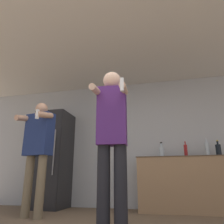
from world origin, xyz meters
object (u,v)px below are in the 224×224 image
at_px(bottle_amber_bourbon, 162,152).
at_px(bottle_tall_gin, 186,151).
at_px(bottle_red_label, 219,150).
at_px(refrigerator, 53,159).
at_px(person_woman_foreground, 112,137).
at_px(bottle_brown_liquor, 207,149).
at_px(person_man_side, 38,146).

height_order(bottle_amber_bourbon, bottle_tall_gin, bottle_tall_gin).
height_order(bottle_amber_bourbon, bottle_red_label, same).
height_order(refrigerator, person_woman_foreground, refrigerator).
distance_m(bottle_brown_liquor, bottle_amber_bourbon, 0.80).
bearing_deg(bottle_tall_gin, person_woman_foreground, -116.50).
relative_size(bottle_brown_liquor, person_woman_foreground, 0.19).
bearing_deg(bottle_amber_bourbon, bottle_brown_liquor, -0.00).
bearing_deg(person_woman_foreground, bottle_red_label, 51.66).
bearing_deg(refrigerator, bottle_amber_bourbon, 2.99).
xyz_separation_m(refrigerator, bottle_tall_gin, (2.59, 0.11, 0.10)).
relative_size(refrigerator, bottle_red_label, 6.27).
bearing_deg(bottle_amber_bourbon, bottle_red_label, -0.00).
xyz_separation_m(bottle_amber_bourbon, bottle_tall_gin, (0.43, -0.00, 0.01)).
xyz_separation_m(bottle_amber_bourbon, bottle_red_label, (0.98, -0.00, 0.00)).
height_order(bottle_amber_bourbon, person_man_side, person_man_side).
relative_size(refrigerator, bottle_amber_bourbon, 6.26).
bearing_deg(bottle_brown_liquor, bottle_tall_gin, -180.00).
bearing_deg(bottle_tall_gin, refrigerator, -177.51).
relative_size(bottle_brown_liquor, bottle_red_label, 1.14).
xyz_separation_m(bottle_red_label, person_woman_foreground, (-1.50, -1.89, -0.04)).
bearing_deg(bottle_red_label, person_man_side, -157.80).
xyz_separation_m(bottle_brown_liquor, bottle_amber_bourbon, (-0.80, 0.00, -0.03)).
distance_m(bottle_tall_gin, person_woman_foreground, 2.12).
bearing_deg(person_man_side, bottle_brown_liquor, 23.57).
distance_m(bottle_red_label, person_woman_foreground, 2.41).
relative_size(refrigerator, bottle_brown_liquor, 5.51).
xyz_separation_m(bottle_amber_bourbon, person_woman_foreground, (-0.51, -1.89, -0.04)).
distance_m(bottle_brown_liquor, person_man_side, 2.92).
bearing_deg(bottle_amber_bourbon, person_man_side, -148.08).
relative_size(refrigerator, bottle_tall_gin, 6.06).
relative_size(bottle_tall_gin, bottle_red_label, 1.04).
relative_size(refrigerator, person_woman_foreground, 1.06).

